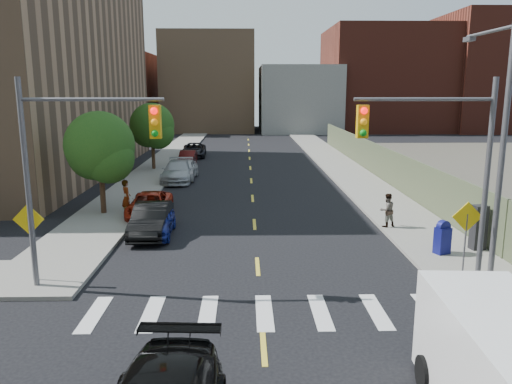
{
  "coord_description": "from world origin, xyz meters",
  "views": [
    {
      "loc": [
        -0.47,
        -9.98,
        6.63
      ],
      "look_at": [
        0.04,
        12.31,
        2.0
      ],
      "focal_mm": 35.0,
      "sensor_mm": 36.0,
      "label": 1
    }
  ],
  "objects_px": {
    "mailbox": "(443,237)",
    "parked_car_grey": "(194,150)",
    "parked_car_black": "(152,220)",
    "pedestrian_west": "(126,198)",
    "parked_car_silver": "(178,171)",
    "payphone": "(479,227)",
    "parked_car_maroon": "(188,158)",
    "cargo_van": "(508,377)",
    "parked_car_blue": "(156,221)",
    "parked_car_white": "(184,169)",
    "parked_car_red": "(150,205)",
    "pedestrian_east": "(387,210)"
  },
  "relations": [
    {
      "from": "mailbox",
      "to": "parked_car_grey",
      "type": "bearing_deg",
      "value": 90.54
    },
    {
      "from": "parked_car_black",
      "to": "pedestrian_west",
      "type": "relative_size",
      "value": 2.33
    },
    {
      "from": "parked_car_silver",
      "to": "payphone",
      "type": "distance_m",
      "value": 21.84
    },
    {
      "from": "payphone",
      "to": "parked_car_black",
      "type": "bearing_deg",
      "value": 158.83
    },
    {
      "from": "payphone",
      "to": "parked_car_maroon",
      "type": "bearing_deg",
      "value": 111.41
    },
    {
      "from": "parked_car_silver",
      "to": "cargo_van",
      "type": "xyz_separation_m",
      "value": [
        9.81,
        -27.47,
        0.55
      ]
    },
    {
      "from": "mailbox",
      "to": "parked_car_blue",
      "type": "bearing_deg",
      "value": 142.03
    },
    {
      "from": "parked_car_black",
      "to": "parked_car_white",
      "type": "height_order",
      "value": "parked_car_white"
    },
    {
      "from": "parked_car_silver",
      "to": "parked_car_blue",
      "type": "bearing_deg",
      "value": -87.61
    },
    {
      "from": "parked_car_red",
      "to": "payphone",
      "type": "distance_m",
      "value": 15.89
    },
    {
      "from": "cargo_van",
      "to": "parked_car_red",
      "type": "bearing_deg",
      "value": 123.14
    },
    {
      "from": "cargo_van",
      "to": "mailbox",
      "type": "distance_m",
      "value": 10.96
    },
    {
      "from": "parked_car_blue",
      "to": "cargo_van",
      "type": "distance_m",
      "value": 16.55
    },
    {
      "from": "parked_car_white",
      "to": "cargo_van",
      "type": "distance_m",
      "value": 29.94
    },
    {
      "from": "parked_car_blue",
      "to": "parked_car_black",
      "type": "distance_m",
      "value": 0.22
    },
    {
      "from": "payphone",
      "to": "pedestrian_west",
      "type": "xyz_separation_m",
      "value": [
        -15.67,
        5.86,
        0.02
      ]
    },
    {
      "from": "parked_car_red",
      "to": "parked_car_silver",
      "type": "relative_size",
      "value": 0.86
    },
    {
      "from": "parked_car_maroon",
      "to": "cargo_van",
      "type": "relative_size",
      "value": 0.7
    },
    {
      "from": "parked_car_black",
      "to": "mailbox",
      "type": "bearing_deg",
      "value": -16.53
    },
    {
      "from": "parked_car_silver",
      "to": "parked_car_maroon",
      "type": "relative_size",
      "value": 1.34
    },
    {
      "from": "parked_car_maroon",
      "to": "parked_car_black",
      "type": "bearing_deg",
      "value": -87.49
    },
    {
      "from": "cargo_van",
      "to": "pedestrian_east",
      "type": "height_order",
      "value": "cargo_van"
    },
    {
      "from": "parked_car_grey",
      "to": "pedestrian_east",
      "type": "relative_size",
      "value": 3.05
    },
    {
      "from": "mailbox",
      "to": "payphone",
      "type": "distance_m",
      "value": 1.77
    },
    {
      "from": "parked_car_red",
      "to": "parked_car_maroon",
      "type": "distance_m",
      "value": 17.99
    },
    {
      "from": "parked_car_red",
      "to": "parked_car_maroon",
      "type": "height_order",
      "value": "parked_car_maroon"
    },
    {
      "from": "parked_car_red",
      "to": "parked_car_silver",
      "type": "xyz_separation_m",
      "value": [
        0.17,
        10.11,
        0.13
      ]
    },
    {
      "from": "parked_car_red",
      "to": "pedestrian_east",
      "type": "bearing_deg",
      "value": -15.02
    },
    {
      "from": "payphone",
      "to": "pedestrian_east",
      "type": "xyz_separation_m",
      "value": [
        -2.78,
        3.48,
        -0.12
      ]
    },
    {
      "from": "parked_car_black",
      "to": "parked_car_maroon",
      "type": "bearing_deg",
      "value": 90.85
    },
    {
      "from": "parked_car_silver",
      "to": "cargo_van",
      "type": "bearing_deg",
      "value": -71.15
    },
    {
      "from": "parked_car_blue",
      "to": "parked_car_black",
      "type": "height_order",
      "value": "parked_car_black"
    },
    {
      "from": "parked_car_silver",
      "to": "parked_car_grey",
      "type": "distance_m",
      "value": 13.27
    },
    {
      "from": "parked_car_grey",
      "to": "mailbox",
      "type": "height_order",
      "value": "mailbox"
    },
    {
      "from": "parked_car_white",
      "to": "payphone",
      "type": "relative_size",
      "value": 2.39
    },
    {
      "from": "mailbox",
      "to": "parked_car_maroon",
      "type": "bearing_deg",
      "value": 94.91
    },
    {
      "from": "parked_car_red",
      "to": "cargo_van",
      "type": "xyz_separation_m",
      "value": [
        9.98,
        -17.36,
        0.69
      ]
    },
    {
      "from": "parked_car_black",
      "to": "parked_car_white",
      "type": "xyz_separation_m",
      "value": [
        -0.22,
        14.49,
        0.02
      ]
    },
    {
      "from": "parked_car_blue",
      "to": "pedestrian_east",
      "type": "distance_m",
      "value": 10.9
    },
    {
      "from": "parked_car_red",
      "to": "parked_car_white",
      "type": "distance_m",
      "value": 11.05
    },
    {
      "from": "cargo_van",
      "to": "parked_car_black",
      "type": "bearing_deg",
      "value": 126.88
    },
    {
      "from": "cargo_van",
      "to": "payphone",
      "type": "relative_size",
      "value": 3.0
    },
    {
      "from": "parked_car_blue",
      "to": "parked_car_silver",
      "type": "distance_m",
      "value": 13.65
    },
    {
      "from": "parked_car_silver",
      "to": "pedestrian_west",
      "type": "distance_m",
      "value": 10.63
    },
    {
      "from": "mailbox",
      "to": "parked_car_black",
      "type": "bearing_deg",
      "value": 142.0
    },
    {
      "from": "pedestrian_east",
      "to": "parked_car_red",
      "type": "bearing_deg",
      "value": -31.22
    },
    {
      "from": "parked_car_silver",
      "to": "parked_car_grey",
      "type": "height_order",
      "value": "parked_car_silver"
    },
    {
      "from": "parked_car_white",
      "to": "pedestrian_east",
      "type": "relative_size",
      "value": 2.73
    },
    {
      "from": "parked_car_maroon",
      "to": "pedestrian_west",
      "type": "bearing_deg",
      "value": -92.84
    },
    {
      "from": "parked_car_white",
      "to": "payphone",
      "type": "xyz_separation_m",
      "value": [
        14.07,
        -17.34,
        0.32
      ]
    }
  ]
}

